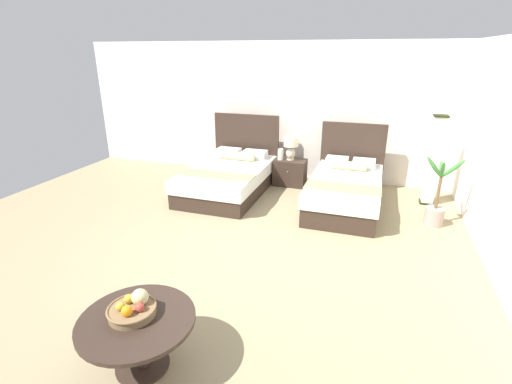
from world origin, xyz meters
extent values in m
cube|color=#978663|center=(0.00, 0.00, -0.01)|extent=(9.37, 10.25, 0.02)
cube|color=silver|center=(0.00, 3.32, 1.30)|extent=(9.37, 0.12, 2.60)
cube|color=#34261E|center=(-1.03, 1.88, 0.13)|extent=(1.25, 1.99, 0.27)
cube|color=white|center=(-1.03, 1.88, 0.38)|extent=(1.29, 2.03, 0.23)
cube|color=#34261E|center=(-1.02, 2.90, 0.64)|extent=(1.32, 0.07, 1.27)
cube|color=white|center=(-1.30, 2.62, 0.56)|extent=(0.45, 0.30, 0.14)
cube|color=white|center=(-0.75, 2.61, 0.56)|extent=(0.45, 0.30, 0.14)
cylinder|color=#D3BE8A|center=(-1.03, 2.37, 0.57)|extent=(0.68, 0.15, 0.15)
cube|color=gray|center=(-1.03, 1.40, 0.50)|extent=(1.30, 0.39, 0.01)
cube|color=#34261E|center=(1.03, 1.88, 0.15)|extent=(1.07, 1.98, 0.29)
cube|color=white|center=(1.03, 1.88, 0.40)|extent=(1.11, 2.02, 0.21)
cube|color=#34261E|center=(1.03, 2.90, 0.61)|extent=(1.14, 0.07, 1.22)
cube|color=white|center=(0.80, 2.61, 0.57)|extent=(0.38, 0.30, 0.14)
cube|color=white|center=(1.27, 2.61, 0.57)|extent=(0.38, 0.30, 0.14)
cylinder|color=#D3BE8A|center=(1.03, 2.37, 0.58)|extent=(0.58, 0.15, 0.15)
cube|color=gray|center=(1.03, 1.42, 0.51)|extent=(1.12, 0.45, 0.01)
cube|color=#34261E|center=(-0.07, 2.69, 0.25)|extent=(0.60, 0.38, 0.50)
sphere|color=tan|center=(-0.07, 2.49, 0.32)|extent=(0.02, 0.02, 0.02)
cylinder|color=beige|center=(-0.07, 2.71, 0.51)|extent=(0.15, 0.15, 0.02)
ellipsoid|color=beige|center=(-0.07, 2.71, 0.62)|extent=(0.17, 0.17, 0.20)
cylinder|color=#99844C|center=(-0.07, 2.71, 0.74)|extent=(0.02, 0.02, 0.04)
cylinder|color=beige|center=(-0.07, 2.71, 0.84)|extent=(0.27, 0.27, 0.16)
cylinder|color=silver|center=(-0.25, 2.65, 0.59)|extent=(0.10, 0.10, 0.19)
torus|color=silver|center=(-0.25, 2.65, 0.70)|extent=(0.10, 0.10, 0.01)
cylinder|color=#34261E|center=(-0.18, -2.01, 0.01)|extent=(0.43, 0.43, 0.02)
cylinder|color=#34261E|center=(-0.18, -2.01, 0.22)|extent=(0.11, 0.11, 0.44)
cylinder|color=#34261E|center=(-0.18, -2.01, 0.46)|extent=(0.91, 0.91, 0.04)
cylinder|color=olive|center=(-0.24, -1.98, 0.51)|extent=(0.36, 0.36, 0.07)
torus|color=olive|center=(-0.24, -1.98, 0.54)|extent=(0.38, 0.38, 0.02)
sphere|color=gold|center=(-0.30, -1.93, 0.57)|extent=(0.07, 0.07, 0.07)
sphere|color=gold|center=(-0.31, -2.03, 0.57)|extent=(0.07, 0.07, 0.07)
sphere|color=orange|center=(-0.22, -2.06, 0.58)|extent=(0.09, 0.09, 0.09)
sphere|color=#B93D32|center=(-0.16, -1.99, 0.57)|extent=(0.07, 0.07, 0.07)
sphere|color=#CFC58A|center=(-0.21, -1.91, 0.60)|extent=(0.13, 0.13, 0.13)
cube|color=black|center=(2.35, 2.51, 0.01)|extent=(0.22, 0.22, 0.03)
cube|color=#EFDDC7|center=(2.35, 2.51, 0.74)|extent=(0.18, 0.18, 1.43)
cube|color=black|center=(2.35, 2.51, 1.47)|extent=(0.22, 0.22, 0.02)
cylinder|color=#A28B83|center=(2.36, 1.63, 0.13)|extent=(0.27, 0.27, 0.26)
cylinder|color=brown|center=(2.36, 1.63, 0.50)|extent=(0.04, 0.04, 0.48)
ellipsoid|color=#3C7A37|center=(2.49, 1.63, 0.88)|extent=(0.30, 0.06, 0.31)
ellipsoid|color=#3C7A37|center=(2.36, 1.76, 0.83)|extent=(0.07, 0.29, 0.22)
ellipsoid|color=#3C7A37|center=(2.25, 1.61, 0.88)|extent=(0.28, 0.10, 0.33)
ellipsoid|color=#3C7A37|center=(2.34, 1.50, 0.88)|extent=(0.10, 0.30, 0.33)
camera|label=1|loc=(1.43, -3.95, 2.41)|focal=26.14mm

